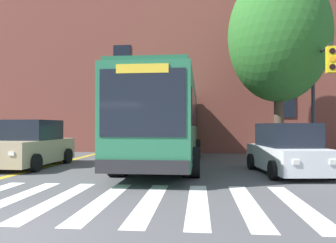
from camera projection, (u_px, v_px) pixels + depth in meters
The scene contains 11 objects.
crosswalk at pixel (36, 199), 7.43m from camera, with size 12.04×4.20×0.01m.
lane_line_yellow_inner at pixel (105, 151), 21.64m from camera, with size 0.12×36.00×0.01m, color gold.
lane_line_yellow_outer at pixel (108, 151), 21.63m from camera, with size 0.12×36.00×0.01m, color gold.
city_bus at pixel (166, 119), 14.25m from camera, with size 3.05×11.72×3.56m.
car_tan_near_lane at pixel (31, 146), 13.36m from camera, with size 2.14×4.49×1.91m.
car_white_far_lane at pixel (287, 151), 11.37m from camera, with size 2.42×4.24×1.76m.
car_red_behind_bus at pixel (183, 138), 22.40m from camera, with size 2.49×4.83×1.79m.
traffic_light_near_corner at pixel (320, 83), 13.95m from camera, with size 0.46×2.98×5.32m.
traffic_light_overhead at pixel (142, 91), 15.78m from camera, with size 0.34×4.04×4.85m.
street_tree_curbside_large at pixel (279, 37), 15.73m from camera, with size 5.83×6.08×9.16m.
building_facade at pixel (202, 69), 23.21m from camera, with size 37.55×6.43×11.45m.
Camera 1 is at (3.58, -4.25, 1.67)m, focal length 35.00 mm.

